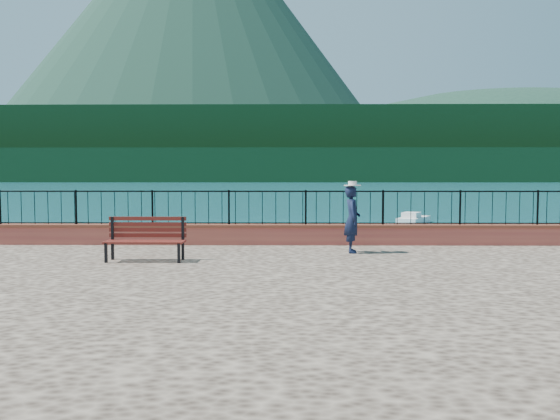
{
  "coord_description": "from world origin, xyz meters",
  "views": [
    {
      "loc": [
        -0.85,
        -11.86,
        3.16
      ],
      "look_at": [
        -1.02,
        2.0,
        2.3
      ],
      "focal_mm": 35.0,
      "sensor_mm": 36.0,
      "label": 1
    }
  ],
  "objects_px": {
    "boat_0": "(185,246)",
    "boat_5": "(414,217)",
    "boat_3": "(129,230)",
    "park_bench": "(145,248)",
    "boat_2": "(406,232)",
    "person": "(352,219)"
  },
  "relations": [
    {
      "from": "park_bench",
      "to": "boat_3",
      "type": "relative_size",
      "value": 0.46
    },
    {
      "from": "boat_2",
      "to": "boat_3",
      "type": "height_order",
      "value": "same"
    },
    {
      "from": "boat_3",
      "to": "person",
      "type": "bearing_deg",
      "value": -110.48
    },
    {
      "from": "park_bench",
      "to": "boat_3",
      "type": "height_order",
      "value": "park_bench"
    },
    {
      "from": "person",
      "to": "boat_2",
      "type": "relative_size",
      "value": 0.5
    },
    {
      "from": "person",
      "to": "boat_2",
      "type": "xyz_separation_m",
      "value": [
        4.28,
        13.25,
        -1.66
      ]
    },
    {
      "from": "boat_2",
      "to": "boat_3",
      "type": "distance_m",
      "value": 14.09
    },
    {
      "from": "person",
      "to": "boat_0",
      "type": "height_order",
      "value": "person"
    },
    {
      "from": "park_bench",
      "to": "boat_0",
      "type": "relative_size",
      "value": 0.47
    },
    {
      "from": "boat_0",
      "to": "boat_3",
      "type": "distance_m",
      "value": 7.63
    },
    {
      "from": "boat_3",
      "to": "boat_2",
      "type": "bearing_deg",
      "value": -58.25
    },
    {
      "from": "person",
      "to": "boat_3",
      "type": "bearing_deg",
      "value": 36.68
    },
    {
      "from": "park_bench",
      "to": "boat_3",
      "type": "distance_m",
      "value": 16.12
    },
    {
      "from": "boat_0",
      "to": "boat_3",
      "type": "relative_size",
      "value": 0.97
    },
    {
      "from": "park_bench",
      "to": "boat_0",
      "type": "xyz_separation_m",
      "value": [
        -0.77,
        8.89,
        -1.1
      ]
    },
    {
      "from": "boat_2",
      "to": "boat_3",
      "type": "relative_size",
      "value": 0.86
    },
    {
      "from": "park_bench",
      "to": "boat_2",
      "type": "bearing_deg",
      "value": 58.56
    },
    {
      "from": "person",
      "to": "boat_2",
      "type": "distance_m",
      "value": 14.02
    },
    {
      "from": "boat_0",
      "to": "boat_5",
      "type": "bearing_deg",
      "value": 16.35
    },
    {
      "from": "boat_0",
      "to": "boat_3",
      "type": "height_order",
      "value": "same"
    },
    {
      "from": "boat_3",
      "to": "boat_5",
      "type": "xyz_separation_m",
      "value": [
        16.66,
        8.84,
        0.0
      ]
    },
    {
      "from": "boat_3",
      "to": "boat_0",
      "type": "bearing_deg",
      "value": -113.38
    }
  ]
}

